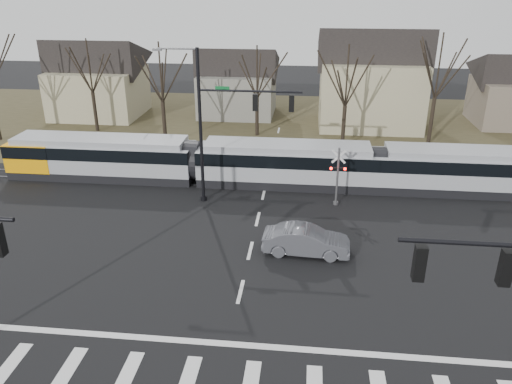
# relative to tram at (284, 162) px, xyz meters

# --- Properties ---
(ground) EXTENTS (140.00, 140.00, 0.00)m
(ground) POSITION_rel_tram_xyz_m (-1.30, -16.00, -1.71)
(ground) COLOR black
(grass_verge) EXTENTS (140.00, 28.00, 0.01)m
(grass_verge) POSITION_rel_tram_xyz_m (-1.30, 16.00, -1.71)
(grass_verge) COLOR #38331E
(grass_verge) RESTS_ON ground
(crosswalk) EXTENTS (27.00, 2.60, 0.01)m
(crosswalk) POSITION_rel_tram_xyz_m (-1.30, -20.00, -1.71)
(crosswalk) COLOR silver
(crosswalk) RESTS_ON ground
(stop_line) EXTENTS (28.00, 0.35, 0.01)m
(stop_line) POSITION_rel_tram_xyz_m (-1.30, -17.80, -1.71)
(stop_line) COLOR silver
(stop_line) RESTS_ON ground
(lane_dashes) EXTENTS (0.18, 30.00, 0.01)m
(lane_dashes) POSITION_rel_tram_xyz_m (-1.30, -0.00, -1.71)
(lane_dashes) COLOR silver
(lane_dashes) RESTS_ON ground
(rail_pair) EXTENTS (90.00, 1.52, 0.06)m
(rail_pair) POSITION_rel_tram_xyz_m (-1.30, -0.20, -1.68)
(rail_pair) COLOR #59595E
(rail_pair) RESTS_ON ground
(tram) EXTENTS (41.48, 3.08, 3.14)m
(tram) POSITION_rel_tram_xyz_m (0.00, 0.00, 0.00)
(tram) COLOR gray
(tram) RESTS_ON ground
(sedan) EXTENTS (2.16, 4.95, 1.57)m
(sedan) POSITION_rel_tram_xyz_m (1.80, -9.93, -0.93)
(sedan) COLOR #515259
(sedan) RESTS_ON ground
(signal_pole_far) EXTENTS (9.28, 0.44, 10.20)m
(signal_pole_far) POSITION_rel_tram_xyz_m (-3.71, -3.50, 3.99)
(signal_pole_far) COLOR black
(signal_pole_far) RESTS_ON ground
(rail_crossing_signal) EXTENTS (1.08, 0.36, 4.00)m
(rail_crossing_signal) POSITION_rel_tram_xyz_m (3.70, -3.21, 0.17)
(rail_crossing_signal) COLOR #59595B
(rail_crossing_signal) RESTS_ON ground
(tree_row) EXTENTS (59.20, 7.20, 10.00)m
(tree_row) POSITION_rel_tram_xyz_m (0.70, 10.00, 3.29)
(tree_row) COLOR black
(tree_row) RESTS_ON ground
(house_a) EXTENTS (9.72, 8.64, 8.60)m
(house_a) POSITION_rel_tram_xyz_m (-21.30, 18.00, 2.75)
(house_a) COLOR tan
(house_a) RESTS_ON ground
(house_b) EXTENTS (8.64, 7.56, 7.65)m
(house_b) POSITION_rel_tram_xyz_m (-6.30, 20.00, 2.26)
(house_b) COLOR slate
(house_b) RESTS_ON ground
(house_c) EXTENTS (10.80, 8.64, 10.10)m
(house_c) POSITION_rel_tram_xyz_m (7.70, 17.00, 3.52)
(house_c) COLOR tan
(house_c) RESTS_ON ground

